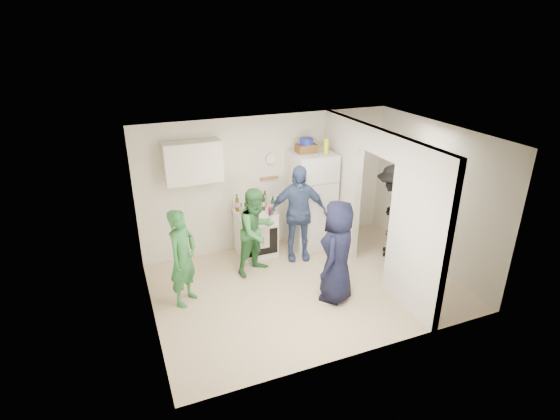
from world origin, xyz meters
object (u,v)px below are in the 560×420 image
at_px(person_green_left, 183,258).
at_px(blue_bowl, 306,141).
at_px(yellow_cup_stack_top, 326,146).
at_px(person_denim, 298,213).
at_px(stove, 256,233).
at_px(person_green_center, 257,231).
at_px(person_nook, 392,211).
at_px(wicker_basket, 306,148).
at_px(fridge, 311,200).
at_px(person_navy, 338,252).

bearing_deg(person_green_left, blue_bowl, -23.76).
relative_size(yellow_cup_stack_top, person_denim, 0.14).
height_order(stove, person_green_center, person_green_center).
distance_m(blue_bowl, person_nook, 1.99).
xyz_separation_m(person_denim, person_nook, (1.64, -0.50, -0.02)).
height_order(wicker_basket, blue_bowl, blue_bowl).
height_order(fridge, wicker_basket, wicker_basket).
distance_m(person_green_center, person_nook, 2.49).
bearing_deg(person_denim, wicker_basket, 67.04).
relative_size(fridge, person_green_left, 1.20).
distance_m(stove, wicker_basket, 1.79).
bearing_deg(person_green_left, person_navy, -66.38).
bearing_deg(person_nook, person_navy, -26.17).
xyz_separation_m(fridge, person_denim, (-0.44, -0.39, -0.04)).
bearing_deg(person_green_center, blue_bowl, 4.99).
distance_m(person_green_center, person_denim, 0.86).
xyz_separation_m(stove, person_denim, (0.65, -0.42, 0.46)).
bearing_deg(person_nook, yellow_cup_stack_top, -94.42).
height_order(fridge, person_nook, fridge).
height_order(fridge, person_green_center, fridge).
xyz_separation_m(stove, wicker_basket, (0.99, 0.02, 1.49)).
xyz_separation_m(person_green_center, person_nook, (2.47, -0.32, 0.10)).
bearing_deg(person_green_left, person_denim, -30.61).
height_order(stove, yellow_cup_stack_top, yellow_cup_stack_top).
xyz_separation_m(person_green_left, person_nook, (3.79, 0.14, 0.09)).
bearing_deg(wicker_basket, stove, -178.85).
xyz_separation_m(stove, person_green_left, (-1.50, -1.06, 0.34)).
bearing_deg(person_green_center, person_navy, -77.51).
height_order(yellow_cup_stack_top, person_green_left, yellow_cup_stack_top).
bearing_deg(stove, person_denim, -32.88).
relative_size(fridge, wicker_basket, 5.26).
relative_size(blue_bowl, yellow_cup_stack_top, 0.96).
distance_m(stove, person_denim, 0.90).
height_order(yellow_cup_stack_top, person_nook, yellow_cup_stack_top).
bearing_deg(stove, person_green_center, -106.91).
distance_m(stove, person_green_left, 1.87).
bearing_deg(wicker_basket, person_green_center, -152.17).
xyz_separation_m(person_green_left, person_navy, (2.18, -0.76, 0.04)).
distance_m(person_green_left, person_nook, 3.79).
bearing_deg(stove, blue_bowl, 1.15).
xyz_separation_m(wicker_basket, person_navy, (-0.31, -1.84, -1.11)).
relative_size(fridge, blue_bowl, 7.67).
bearing_deg(wicker_basket, person_denim, -128.00).
bearing_deg(yellow_cup_stack_top, person_nook, -39.04).
height_order(wicker_basket, person_green_left, wicker_basket).
bearing_deg(yellow_cup_stack_top, wicker_basket, 154.89).
xyz_separation_m(blue_bowl, person_green_left, (-2.49, -1.08, -1.28)).
bearing_deg(person_denim, fridge, 56.35).
distance_m(blue_bowl, person_green_center, 1.85).
bearing_deg(person_navy, person_green_center, -98.53).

